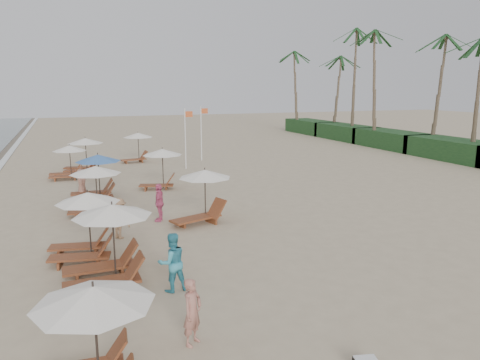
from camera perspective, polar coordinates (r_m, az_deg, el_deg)
name	(u,v)px	position (r m, az deg, el deg)	size (l,w,h in m)	color
ground	(287,259)	(15.57, 5.88, -9.79)	(160.00, 160.00, 0.00)	tan
shrub_hedge	(454,149)	(39.93, 25.11, 3.46)	(3.20, 53.00, 1.60)	#193D1C
palm_row	(455,30)	(40.43, 25.20, 16.53)	(7.00, 52.00, 12.30)	brown
lounger_station_0	(86,336)	(9.27, -18.61, -17.93)	(2.42, 2.24, 2.12)	brown
lounger_station_1	(104,247)	(13.93, -16.53, -8.03)	(2.71, 2.27, 2.35)	brown
lounger_station_2	(82,228)	(16.11, -19.07, -5.62)	(2.52, 2.16, 2.25)	brown
lounger_station_3	(92,189)	(21.61, -17.97, -1.07)	(2.53, 2.27, 2.17)	brown
lounger_station_4	(94,178)	(24.22, -17.72, 0.19)	(2.62, 2.24, 2.32)	brown
lounger_station_5	(67,162)	(30.49, -20.78, 2.05)	(2.43, 2.06, 2.09)	brown
lounger_station_6	(82,157)	(32.11, -19.06, 2.77)	(2.75, 2.58, 2.33)	brown
inland_station_0	(200,193)	(19.20, -4.97, -1.68)	(2.90, 2.30, 2.22)	brown
inland_station_1	(160,164)	(26.04, -9.94, 2.00)	(2.66, 2.24, 2.22)	brown
inland_station_2	(136,144)	(35.68, -12.81, 4.41)	(2.66, 2.24, 2.22)	brown
beachgoer_near	(192,312)	(10.56, -5.94, -16.01)	(0.56, 0.37, 1.54)	#A6695A
beachgoer_mid_a	(172,262)	(13.10, -8.45, -10.08)	(0.82, 0.64, 1.69)	teal
beachgoer_mid_b	(119,218)	(17.91, -14.84, -4.61)	(1.01, 0.58, 1.57)	#9C724F
beachgoer_far_a	(159,202)	(19.79, -10.01, -2.77)	(0.96, 0.40, 1.63)	#CD527C
beachgoer_far_b	(82,183)	(25.18, -19.10, -0.33)	(0.73, 0.48, 1.50)	#AB735D
flag_pole_near	(186,135)	(32.11, -6.76, 5.53)	(0.60, 0.08, 4.20)	silver
flag_pole_far	(202,130)	(35.68, -4.80, 6.19)	(0.59, 0.08, 4.23)	silver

